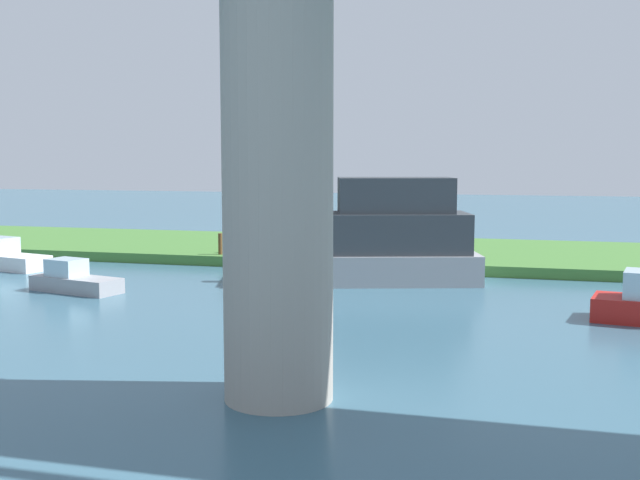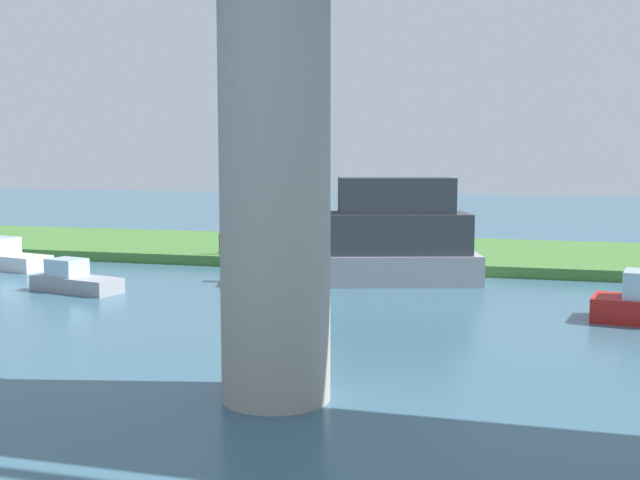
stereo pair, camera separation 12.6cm
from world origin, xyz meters
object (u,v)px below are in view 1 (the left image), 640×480
(person_on_bank, at_px, (242,239))
(motorboat_red, at_px, (373,240))
(riverboat_paddlewheel, at_px, (74,280))
(pontoon_yellow, at_px, (5,258))
(bridge_pylon, at_px, (278,159))
(mooring_post, at_px, (220,244))

(person_on_bank, distance_m, motorboat_red, 8.74)
(motorboat_red, xyz_separation_m, riverboat_paddlewheel, (10.98, 5.36, -1.35))
(pontoon_yellow, bearing_deg, bridge_pylon, 140.58)
(person_on_bank, bearing_deg, mooring_post, 45.77)
(bridge_pylon, height_order, motorboat_red, bridge_pylon)
(bridge_pylon, height_order, pontoon_yellow, bridge_pylon)
(riverboat_paddlewheel, bearing_deg, pontoon_yellow, -34.86)
(bridge_pylon, bearing_deg, pontoon_yellow, -39.42)
(bridge_pylon, relative_size, pontoon_yellow, 2.22)
(bridge_pylon, bearing_deg, riverboat_paddlewheel, -41.74)
(bridge_pylon, bearing_deg, person_on_bank, -66.88)
(motorboat_red, relative_size, pontoon_yellow, 2.13)
(mooring_post, distance_m, riverboat_paddlewheel, 9.19)
(mooring_post, relative_size, pontoon_yellow, 0.22)
(bridge_pylon, distance_m, mooring_post, 22.24)
(pontoon_yellow, distance_m, riverboat_paddlewheel, 8.31)
(mooring_post, bearing_deg, motorboat_red, 157.69)
(bridge_pylon, relative_size, riverboat_paddlewheel, 2.58)
(motorboat_red, height_order, pontoon_yellow, motorboat_red)
(bridge_pylon, height_order, person_on_bank, bridge_pylon)
(mooring_post, height_order, motorboat_red, motorboat_red)
(person_on_bank, xyz_separation_m, motorboat_red, (-7.58, 4.29, 0.61))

